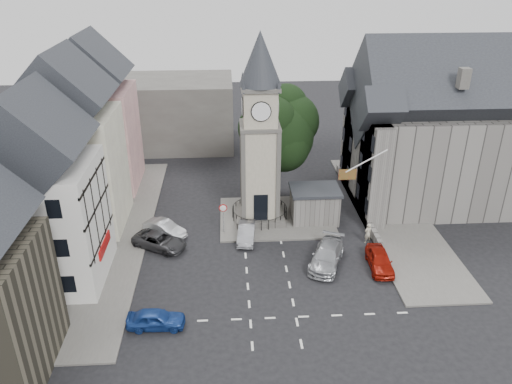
{
  "coord_description": "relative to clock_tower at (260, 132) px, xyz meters",
  "views": [
    {
      "loc": [
        -2.65,
        -31.12,
        21.6
      ],
      "look_at": [
        -0.5,
        5.0,
        4.1
      ],
      "focal_mm": 35.0,
      "sensor_mm": 36.0,
      "label": 1
    }
  ],
  "objects": [
    {
      "name": "central_island",
      "position": [
        1.5,
        0.01,
        -8.04
      ],
      "size": [
        10.0,
        8.0,
        0.16
      ],
      "primitive_type": "cube",
      "color": "#595651",
      "rests_on": "ground"
    },
    {
      "name": "car_west_silver",
      "position": [
        -8.14,
        -2.45,
        -7.48
      ],
      "size": [
        3.94,
        3.36,
        1.28
      ],
      "primitive_type": "imported",
      "rotation": [
        0.0,
        0.0,
        0.95
      ],
      "color": "#A3A6AB",
      "rests_on": "ground"
    },
    {
      "name": "east_building",
      "position": [
        15.59,
        3.01,
        -1.86
      ],
      "size": [
        14.4,
        11.4,
        12.6
      ],
      "color": "#625E5A",
      "rests_on": "ground"
    },
    {
      "name": "road_markings",
      "position": [
        0.0,
        -13.49,
        -8.12
      ],
      "size": [
        20.0,
        8.0,
        0.01
      ],
      "primitive_type": "cube",
      "color": "silver",
      "rests_on": "ground"
    },
    {
      "name": "ground",
      "position": [
        0.0,
        -7.99,
        -8.12
      ],
      "size": [
        120.0,
        120.0,
        0.0
      ],
      "primitive_type": "plane",
      "color": "black",
      "rests_on": "ground"
    },
    {
      "name": "car_west_grey",
      "position": [
        -8.36,
        -4.4,
        -7.5
      ],
      "size": [
        4.91,
        3.96,
        1.24
      ],
      "primitive_type": "imported",
      "rotation": [
        0.0,
        0.0,
        1.07
      ],
      "color": "#313134",
      "rests_on": "ground"
    },
    {
      "name": "terrace_tudor",
      "position": [
        -15.5,
        -7.99,
        -1.93
      ],
      "size": [
        8.1,
        7.6,
        12.0
      ],
      "color": "silver",
      "rests_on": "ground"
    },
    {
      "name": "terrace_pink",
      "position": [
        -15.5,
        8.01,
        -1.54
      ],
      "size": [
        8.1,
        7.6,
        12.8
      ],
      "color": "#BA8085",
      "rests_on": "ground"
    },
    {
      "name": "car_west_blue",
      "position": [
        -7.5,
        -13.89,
        -7.49
      ],
      "size": [
        3.74,
        1.61,
        1.26
      ],
      "primitive_type": "imported",
      "rotation": [
        0.0,
        0.0,
        1.54
      ],
      "color": "navy",
      "rests_on": "ground"
    },
    {
      "name": "east_boundary_wall",
      "position": [
        9.2,
        2.01,
        -7.67
      ],
      "size": [
        0.4,
        16.0,
        0.9
      ],
      "primitive_type": "cube",
      "color": "#625E5A",
      "rests_on": "ground"
    },
    {
      "name": "flagpole",
      "position": [
        8.0,
        -3.99,
        -1.12
      ],
      "size": [
        3.68,
        0.1,
        2.74
      ],
      "color": "white",
      "rests_on": "ground"
    },
    {
      "name": "pedestrian",
      "position": [
        8.55,
        -4.61,
        -7.24
      ],
      "size": [
        0.75,
        0.62,
        1.76
      ],
      "primitive_type": "imported",
      "rotation": [
        0.0,
        0.0,
        3.5
      ],
      "color": "#B7B197",
      "rests_on": "ground"
    },
    {
      "name": "car_east_red",
      "position": [
        8.5,
        -8.25,
        -7.43
      ],
      "size": [
        1.83,
        4.12,
        1.38
      ],
      "primitive_type": "imported",
      "rotation": [
        0.0,
        0.0,
        -0.05
      ],
      "color": "#921307",
      "rests_on": "ground"
    },
    {
      "name": "warning_sign_post",
      "position": [
        -3.2,
        -2.56,
        -6.09
      ],
      "size": [
        0.7,
        0.19,
        2.85
      ],
      "color": "black",
      "rests_on": "ground"
    },
    {
      "name": "backdrop_west",
      "position": [
        -12.0,
        20.01,
        -4.12
      ],
      "size": [
        20.0,
        10.0,
        8.0
      ],
      "primitive_type": "cube",
      "color": "#4C4944",
      "rests_on": "ground"
    },
    {
      "name": "town_tree",
      "position": [
        2.0,
        5.01,
        -1.15
      ],
      "size": [
        7.2,
        7.2,
        10.8
      ],
      "color": "black",
      "rests_on": "ground"
    },
    {
      "name": "pavement_east",
      "position": [
        12.0,
        0.01,
        -8.05
      ],
      "size": [
        6.0,
        26.0,
        0.14
      ],
      "primitive_type": "cube",
      "color": "#595651",
      "rests_on": "ground"
    },
    {
      "name": "clock_tower",
      "position": [
        0.0,
        0.0,
        0.0
      ],
      "size": [
        4.86,
        4.86,
        16.25
      ],
      "color": "#4C4944",
      "rests_on": "ground"
    },
    {
      "name": "car_island_east",
      "position": [
        4.64,
        -7.49,
        -7.38
      ],
      "size": [
        3.89,
        5.52,
        1.48
      ],
      "primitive_type": "imported",
      "rotation": [
        0.0,
        0.0,
        -0.4
      ],
      "color": "#9B9EA3",
      "rests_on": "ground"
    },
    {
      "name": "terrace_cream",
      "position": [
        -15.5,
        0.01,
        -1.54
      ],
      "size": [
        8.1,
        7.6,
        12.8
      ],
      "color": "beige",
      "rests_on": "ground"
    },
    {
      "name": "stone_shelter",
      "position": [
        4.8,
        -0.49,
        -6.57
      ],
      "size": [
        4.3,
        3.3,
        3.08
      ],
      "color": "#625E5A",
      "rests_on": "ground"
    },
    {
      "name": "car_island_silver",
      "position": [
        -1.32,
        -3.49,
        -7.49
      ],
      "size": [
        1.75,
        3.96,
        1.26
      ],
      "primitive_type": "imported",
      "rotation": [
        0.0,
        0.0,
        -0.11
      ],
      "color": "gray",
      "rests_on": "ground"
    },
    {
      "name": "pavement_west",
      "position": [
        -12.5,
        -1.99,
        -8.05
      ],
      "size": [
        6.0,
        30.0,
        0.14
      ],
      "primitive_type": "cube",
      "color": "#595651",
      "rests_on": "ground"
    }
  ]
}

